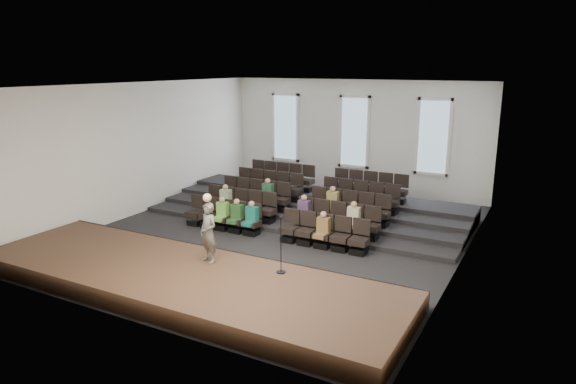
# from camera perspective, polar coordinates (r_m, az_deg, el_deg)

# --- Properties ---
(ground) EXTENTS (14.00, 14.00, 0.00)m
(ground) POSITION_cam_1_polar(r_m,az_deg,el_deg) (17.69, -1.03, -4.58)
(ground) COLOR black
(ground) RESTS_ON ground
(ceiling) EXTENTS (12.00, 14.00, 0.02)m
(ceiling) POSITION_cam_1_polar(r_m,az_deg,el_deg) (16.78, -1.11, 11.85)
(ceiling) COLOR white
(ceiling) RESTS_ON ground
(wall_back) EXTENTS (12.00, 0.04, 5.00)m
(wall_back) POSITION_cam_1_polar(r_m,az_deg,el_deg) (23.36, 7.41, 6.18)
(wall_back) COLOR white
(wall_back) RESTS_ON ground
(wall_front) EXTENTS (12.00, 0.04, 5.00)m
(wall_front) POSITION_cam_1_polar(r_m,az_deg,el_deg) (11.62, -18.23, -2.42)
(wall_front) COLOR white
(wall_front) RESTS_ON ground
(wall_left) EXTENTS (0.04, 14.00, 5.00)m
(wall_left) POSITION_cam_1_polar(r_m,az_deg,el_deg) (20.64, -15.87, 4.73)
(wall_left) COLOR white
(wall_left) RESTS_ON ground
(wall_right) EXTENTS (0.04, 14.00, 5.00)m
(wall_right) POSITION_cam_1_polar(r_m,az_deg,el_deg) (15.12, 19.27, 1.22)
(wall_right) COLOR white
(wall_right) RESTS_ON ground
(stage) EXTENTS (11.80, 3.60, 0.50)m
(stage) POSITION_cam_1_polar(r_m,az_deg,el_deg) (13.68, -11.65, -9.52)
(stage) COLOR #3D261A
(stage) RESTS_ON ground
(stage_lip) EXTENTS (11.80, 0.06, 0.52)m
(stage_lip) POSITION_cam_1_polar(r_m,az_deg,el_deg) (14.97, -7.31, -7.23)
(stage_lip) COLOR black
(stage_lip) RESTS_ON ground
(risers) EXTENTS (11.80, 4.80, 0.60)m
(risers) POSITION_cam_1_polar(r_m,az_deg,el_deg) (20.34, 3.33, -1.54)
(risers) COLOR black
(risers) RESTS_ON ground
(seating_rows) EXTENTS (6.80, 4.70, 1.67)m
(seating_rows) POSITION_cam_1_polar(r_m,az_deg,el_deg) (18.80, 1.25, -1.29)
(seating_rows) COLOR black
(seating_rows) RESTS_ON ground
(windows) EXTENTS (8.44, 0.10, 3.24)m
(windows) POSITION_cam_1_polar(r_m,az_deg,el_deg) (23.27, 7.37, 6.64)
(windows) COLOR white
(windows) RESTS_ON wall_back
(audience) EXTENTS (5.45, 2.64, 1.10)m
(audience) POSITION_cam_1_polar(r_m,az_deg,el_deg) (17.71, -1.11, -1.87)
(audience) COLOR #78C44E
(audience) RESTS_ON seating_rows
(speaker) EXTENTS (0.69, 0.56, 1.63)m
(speaker) POSITION_cam_1_polar(r_m,az_deg,el_deg) (13.78, -8.83, -4.48)
(speaker) COLOR #53514F
(speaker) RESTS_ON stage
(mic_stand) EXTENTS (0.25, 0.25, 1.49)m
(mic_stand) POSITION_cam_1_polar(r_m,az_deg,el_deg) (13.04, -0.79, -7.13)
(mic_stand) COLOR black
(mic_stand) RESTS_ON stage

